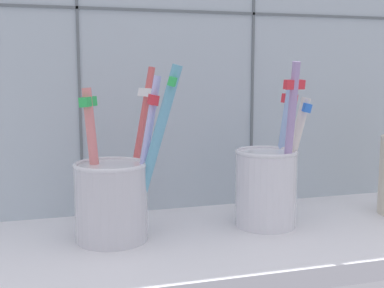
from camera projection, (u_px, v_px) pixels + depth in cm
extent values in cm
cube|color=silver|center=(196.00, 246.00, 51.78)|extent=(64.00, 22.00, 2.00)
cube|color=#B2C1CC|center=(168.00, 42.00, 60.07)|extent=(64.00, 2.00, 45.00)
cube|color=slate|center=(78.00, 40.00, 56.07)|extent=(0.30, 0.20, 45.00)
cube|color=slate|center=(253.00, 43.00, 61.97)|extent=(0.30, 0.20, 45.00)
cube|color=slate|center=(170.00, 11.00, 58.52)|extent=(64.00, 0.20, 0.30)
cylinder|color=silver|center=(111.00, 202.00, 50.16)|extent=(7.29, 7.29, 7.73)
torus|color=silver|center=(111.00, 165.00, 49.60)|extent=(7.43, 7.43, 0.50)
cylinder|color=#63AAC8|center=(154.00, 154.00, 48.77)|extent=(5.89, 3.28, 17.43)
cube|color=green|center=(173.00, 81.00, 47.51)|extent=(1.69, 2.45, 0.99)
cylinder|color=pink|center=(94.00, 163.00, 49.96)|extent=(2.35, 1.89, 15.02)
cube|color=green|center=(88.00, 102.00, 49.18)|extent=(2.00, 2.53, 1.02)
cylinder|color=#DA5B5B|center=(138.00, 148.00, 52.86)|extent=(4.50, 2.72, 17.14)
cube|color=white|center=(147.00, 93.00, 52.89)|extent=(1.87, 2.31, 1.05)
cylinder|color=#B9BBF9|center=(145.00, 156.00, 50.11)|extent=(3.61, 1.09, 16.25)
cube|color=#E5333F|center=(153.00, 100.00, 49.46)|extent=(1.23, 2.55, 1.11)
cylinder|color=silver|center=(266.00, 189.00, 54.81)|extent=(6.71, 6.71, 8.25)
torus|color=silver|center=(267.00, 152.00, 54.21)|extent=(6.87, 6.87, 0.50)
cylinder|color=silver|center=(290.00, 161.00, 54.44)|extent=(4.21, 2.18, 13.98)
cube|color=blue|center=(304.00, 107.00, 53.57)|extent=(1.60, 2.70, 1.04)
cylinder|color=#96B6E6|center=(282.00, 149.00, 56.83)|extent=(3.69, 1.86, 15.73)
cube|color=#E5333F|center=(289.00, 99.00, 56.45)|extent=(1.28, 2.17, 1.13)
cylinder|color=#A388BE|center=(289.00, 147.00, 51.94)|extent=(1.39, 2.63, 17.60)
cube|color=#E5333F|center=(294.00, 85.00, 50.50)|extent=(2.47, 1.25, 1.00)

